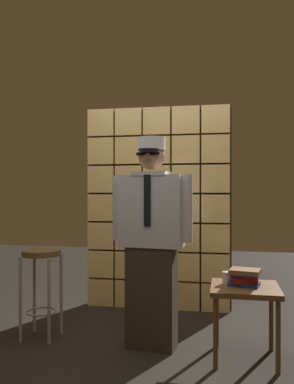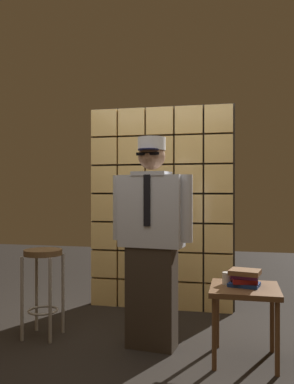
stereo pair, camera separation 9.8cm
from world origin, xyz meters
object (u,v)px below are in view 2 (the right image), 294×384
Objects in this scene: side_table at (245,297)px; book_stack at (245,278)px; standing_person at (152,238)px; bar_stool at (43,272)px; coffee_mug at (228,278)px.

side_table is 2.15× the size of book_stack.
standing_person is 3.08× the size of side_table.
coffee_mug is (1.63, -0.09, 0.04)m from bar_stool.
bar_stool is at bearing 175.23° from side_table.
book_stack is 0.14m from coffee_mug.
side_table is (0.75, -0.11, -0.42)m from standing_person.
coffee_mug is at bearing -3.12° from bar_stool.
book_stack is at bearing -16.06° from coffee_mug.
side_table is 0.15m from book_stack.
standing_person is at bearing 173.51° from book_stack.
book_stack is (1.76, -0.13, 0.05)m from bar_stool.
standing_person is 2.25× the size of bar_stool.
standing_person is 6.63× the size of book_stack.
book_stack reaches higher than side_table.
bar_stool is at bearing 175.90° from book_stack.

